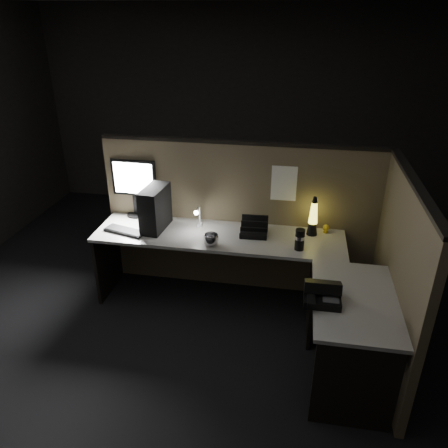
% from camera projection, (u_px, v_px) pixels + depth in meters
% --- Properties ---
extents(floor, '(6.00, 6.00, 0.00)m').
position_uv_depth(floor, '(223.00, 342.00, 3.78)').
color(floor, black).
rests_on(floor, ground).
extents(room_shell, '(6.00, 6.00, 6.00)m').
position_uv_depth(room_shell, '(223.00, 163.00, 3.07)').
color(room_shell, silver).
rests_on(room_shell, ground).
extents(partition_back, '(2.66, 0.06, 1.50)m').
position_uv_depth(partition_back, '(240.00, 219.00, 4.28)').
color(partition_back, brown).
rests_on(partition_back, ground).
extents(partition_right, '(0.06, 1.66, 1.50)m').
position_uv_depth(partition_right, '(397.00, 278.00, 3.33)').
color(partition_right, brown).
rests_on(partition_right, ground).
extents(desk, '(2.60, 1.60, 0.73)m').
position_uv_depth(desk, '(249.00, 272.00, 3.72)').
color(desk, '#ADAAA4').
rests_on(desk, ground).
extents(pc_tower, '(0.21, 0.40, 0.41)m').
position_uv_depth(pc_tower, '(155.00, 208.00, 4.05)').
color(pc_tower, black).
rests_on(pc_tower, desk).
extents(monitor, '(0.45, 0.19, 0.58)m').
position_uv_depth(monitor, '(134.00, 182.00, 4.26)').
color(monitor, black).
rests_on(monitor, desk).
extents(keyboard, '(0.42, 0.24, 0.02)m').
position_uv_depth(keyboard, '(125.00, 231.00, 4.06)').
color(keyboard, black).
rests_on(keyboard, desk).
extents(mouse, '(0.10, 0.08, 0.03)m').
position_uv_depth(mouse, '(209.00, 242.00, 3.85)').
color(mouse, black).
rests_on(mouse, desk).
extents(clip_lamp, '(0.04, 0.17, 0.22)m').
position_uv_depth(clip_lamp, '(198.00, 217.00, 4.06)').
color(clip_lamp, silver).
rests_on(clip_lamp, desk).
extents(organizer, '(0.25, 0.23, 0.19)m').
position_uv_depth(organizer, '(254.00, 230.00, 4.01)').
color(organizer, black).
rests_on(organizer, desk).
extents(lava_lamp, '(0.10, 0.10, 0.37)m').
position_uv_depth(lava_lamp, '(313.00, 219.00, 3.96)').
color(lava_lamp, black).
rests_on(lava_lamp, desk).
extents(travel_mug, '(0.08, 0.08, 0.19)m').
position_uv_depth(travel_mug, '(300.00, 240.00, 3.73)').
color(travel_mug, black).
rests_on(travel_mug, desk).
extents(steel_mug, '(0.14, 0.14, 0.11)m').
position_uv_depth(steel_mug, '(211.00, 240.00, 3.82)').
color(steel_mug, silver).
rests_on(steel_mug, desk).
extents(figurine, '(0.06, 0.06, 0.06)m').
position_uv_depth(figurine, '(326.00, 228.00, 4.03)').
color(figurine, yellow).
rests_on(figurine, desk).
extents(pinned_paper, '(0.23, 0.00, 0.33)m').
position_uv_depth(pinned_paper, '(284.00, 183.00, 4.00)').
color(pinned_paper, white).
rests_on(pinned_paper, partition_back).
extents(desk_phone, '(0.26, 0.27, 0.15)m').
position_uv_depth(desk_phone, '(322.00, 294.00, 3.08)').
color(desk_phone, black).
rests_on(desk_phone, desk).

